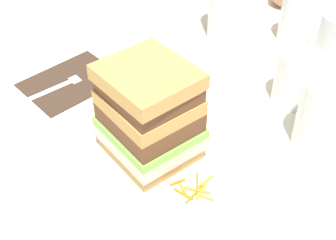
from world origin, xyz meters
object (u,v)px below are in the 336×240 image
Objects in this scene: knife at (248,239)px; empty_tumbler_3 at (336,43)px; sandwich at (149,115)px; fork at (58,85)px; juice_glass at (325,118)px; main_plate at (151,155)px; empty_tumbler_2 at (296,77)px; napkin_dark at (71,81)px; empty_tumbler_1 at (299,16)px.

empty_tumbler_3 is (-0.15, 0.36, 0.05)m from knife.
sandwich is 0.82× the size of fork.
fork is 1.63× the size of juice_glass.
main_plate is at bearing 4.87° from fork.
main_plate is 3.27× the size of empty_tumbler_2.
fork reaches higher than napkin_dark.
empty_tumbler_3 is (0.24, 0.39, 0.04)m from fork.
empty_tumbler_2 is at bearing 81.65° from sandwich.
empty_tumbler_3 is at bearing -14.13° from empty_tumbler_1.
napkin_dark is at bearing -136.34° from empty_tumbler_2.
juice_glass is 0.27m from empty_tumbler_1.
main_plate is 1.39× the size of knife.
napkin_dark is at bearing -123.69° from empty_tumbler_3.
napkin_dark is 0.73× the size of knife.
sandwich is 0.26m from empty_tumbler_2.
empty_tumbler_1 is (-0.25, 0.38, 0.05)m from knife.
empty_tumbler_3 reaches higher than knife.
knife is 0.46m from empty_tumbler_1.
sandwich is at bearing -79.23° from empty_tumbler_1.
sandwich is at bearing -47.82° from main_plate.
sandwich is 0.68× the size of knife.
empty_tumbler_1 reaches higher than fork.
main_plate is 1.90× the size of napkin_dark.
main_plate is 0.40m from empty_tumbler_1.
empty_tumbler_3 reaches higher than empty_tumbler_1.
napkin_dark is 0.40m from juice_glass.
sandwich is 1.34× the size of juice_glass.
empty_tumbler_3 reaches higher than empty_tumbler_2.
empty_tumbler_3 is (-0.10, 0.16, 0.00)m from juice_glass.
juice_glass is (-0.05, 0.20, 0.04)m from knife.
knife is 0.28m from empty_tumbler_2.
napkin_dark is 0.39m from knife.
sandwich is (0.00, -0.00, 0.07)m from main_plate.
fork is 0.83× the size of knife.
sandwich reaches higher than fork.
fork is (-0.00, -0.02, 0.00)m from napkin_dark.
juice_glass reaches higher than knife.
empty_tumbler_1 is at bearing 165.87° from empty_tumbler_3.
main_plate reaches higher than fork.
knife is (0.17, 0.01, -0.01)m from main_plate.
sandwich is 0.19m from knife.
sandwich is 1.43× the size of empty_tumbler_1.
empty_tumbler_3 is (0.24, 0.36, 0.05)m from napkin_dark.
empty_tumbler_3 is (0.02, 0.37, -0.03)m from sandwich.
juice_glass is (0.35, 0.22, 0.04)m from fork.
sandwich reaches higher than knife.
juice_glass is 0.19m from empty_tumbler_3.
knife is 2.35× the size of empty_tumbler_2.
empty_tumbler_3 is (-0.02, 0.12, 0.01)m from empty_tumbler_2.
empty_tumbler_3 is at bearing 112.70° from knife.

